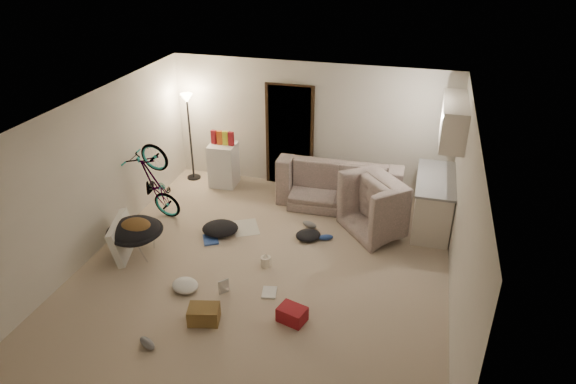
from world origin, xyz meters
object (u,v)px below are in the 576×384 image
(saucer_chair, at_px, (136,235))
(tv_box, at_px, (123,237))
(juicer, at_px, (266,261))
(drink_case_b, at_px, (292,314))
(armchair, at_px, (391,209))
(floor_lamp, at_px, (189,119))
(sofa, at_px, (340,185))
(drink_case_a, at_px, (204,314))
(bicycle, at_px, (157,198))
(mini_fridge, at_px, (224,165))
(kitchen_counter, at_px, (433,203))

(saucer_chair, distance_m, tv_box, 0.25)
(juicer, bearing_deg, saucer_chair, -172.89)
(juicer, bearing_deg, drink_case_b, -56.82)
(juicer, bearing_deg, armchair, 43.56)
(floor_lamp, xyz_separation_m, sofa, (3.13, -0.20, -0.97))
(drink_case_a, bearing_deg, saucer_chair, 130.97)
(tv_box, bearing_deg, armchair, 8.32)
(drink_case_a, distance_m, drink_case_b, 1.17)
(bicycle, distance_m, mini_fridge, 1.71)
(floor_lamp, xyz_separation_m, drink_case_a, (1.99, -4.02, -1.19))
(sofa, xyz_separation_m, juicer, (-0.73, -2.40, -0.24))
(drink_case_b, height_order, juicer, juicer)
(saucer_chair, distance_m, juicer, 2.10)
(kitchen_counter, bearing_deg, drink_case_a, -130.11)
(drink_case_b, bearing_deg, tv_box, -179.20)
(mini_fridge, bearing_deg, juicer, -58.52)
(tv_box, bearing_deg, sofa, 24.25)
(bicycle, bearing_deg, saucer_chair, -160.92)
(drink_case_a, bearing_deg, bicycle, 115.25)
(sofa, xyz_separation_m, armchair, (1.01, -0.75, 0.04))
(saucer_chair, relative_size, drink_case_a, 2.17)
(juicer, bearing_deg, bicycle, 158.57)
(drink_case_b, bearing_deg, juicer, 139.41)
(floor_lamp, bearing_deg, armchair, -12.88)
(mini_fridge, relative_size, juicer, 3.84)
(saucer_chair, xyz_separation_m, drink_case_b, (2.78, -0.84, -0.27))
(saucer_chair, bearing_deg, drink_case_a, -35.11)
(bicycle, distance_m, saucer_chair, 1.19)
(bicycle, distance_m, drink_case_b, 3.64)
(saucer_chair, height_order, drink_case_a, saucer_chair)
(drink_case_b, xyz_separation_m, juicer, (-0.72, 1.10, -0.01))
(mini_fridge, height_order, tv_box, mini_fridge)
(armchair, xyz_separation_m, mini_fridge, (-3.41, 0.85, 0.06))
(kitchen_counter, height_order, drink_case_a, kitchen_counter)
(sofa, xyz_separation_m, saucer_chair, (-2.79, -2.65, 0.04))
(bicycle, bearing_deg, kitchen_counter, -70.18)
(drink_case_a, bearing_deg, drink_case_b, 2.14)
(kitchen_counter, distance_m, armchair, 0.75)
(tv_box, relative_size, drink_case_a, 2.22)
(kitchen_counter, xyz_separation_m, juicer, (-2.43, -1.95, -0.35))
(mini_fridge, bearing_deg, saucer_chair, -100.44)
(floor_lamp, xyz_separation_m, bicycle, (0.10, -1.69, -0.90))
(floor_lamp, xyz_separation_m, armchair, (4.14, -0.95, -0.93))
(mini_fridge, distance_m, drink_case_b, 4.33)
(tv_box, height_order, juicer, tv_box)
(floor_lamp, bearing_deg, saucer_chair, -83.20)
(bicycle, bearing_deg, tv_box, -172.60)
(saucer_chair, xyz_separation_m, juicer, (2.06, 0.26, -0.28))
(armchair, distance_m, saucer_chair, 4.25)
(sofa, bearing_deg, bicycle, 25.33)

